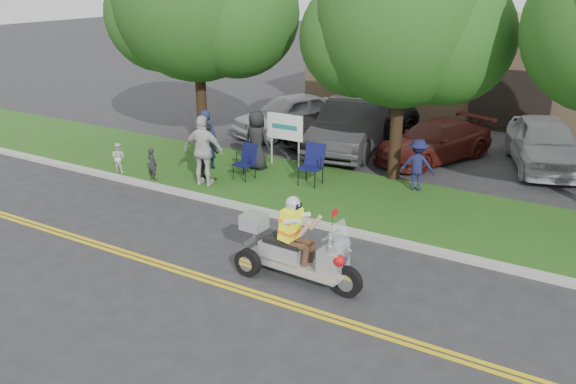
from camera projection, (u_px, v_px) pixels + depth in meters
The scene contains 24 objects.
ground at pixel (237, 274), 12.56m from camera, with size 120.00×120.00×0.00m, color #28282B.
centerline_near at pixel (220, 285), 12.09m from camera, with size 60.00×0.10×0.01m, color gold.
centerline_far at pixel (225, 282), 12.22m from camera, with size 60.00×0.10×0.01m, color gold.
curb at pixel (310, 222), 14.98m from camera, with size 60.00×0.25×0.12m, color #A8A89E.
grass_verge at pixel (348, 197), 16.71m from camera, with size 60.00×4.00×0.10m, color #245015.
commercial_building at pixel (533, 67), 26.12m from camera, with size 18.00×8.20×4.00m.
tree_left at pixel (199, 5), 19.69m from camera, with size 6.62×5.40×7.78m.
tree_mid at pixel (405, 27), 16.58m from camera, with size 5.88×4.80×7.05m.
business_sign at pixel (285, 130), 18.84m from camera, with size 1.25×0.06×1.75m.
trike_scooter at pixel (294, 252), 12.11m from camera, with size 2.74×0.93×1.80m.
lawn_chair_a at pixel (247, 159), 17.87m from camera, with size 0.62×0.63×1.04m.
lawn_chair_b at pixel (313, 162), 17.39m from camera, with size 0.63×0.66×1.17m.
spectator_adult_left at pixel (206, 139), 18.66m from camera, with size 0.67×0.44×1.85m, color #1A2249.
spectator_adult_mid at pixel (207, 151), 17.78m from camera, with size 0.81×0.63×1.67m, color black.
spectator_adult_right at pixel (204, 151), 17.17m from camera, with size 1.18×0.49×2.02m, color beige.
spectator_chair_a at pixel (418, 165), 16.86m from camera, with size 0.94×0.54×1.46m, color #171942.
spectator_chair_b at pixel (257, 140), 18.61m from camera, with size 0.89×0.58×1.82m, color black.
child_left at pixel (152, 164), 17.77m from camera, with size 0.35×0.23×0.96m, color black.
child_right at pixel (119, 158), 18.45m from camera, with size 0.44×0.35×0.92m, color silver.
parked_car_far_left at pixel (290, 114), 23.04m from camera, with size 1.83×4.54×1.55m, color #B7B9BF.
parked_car_left at pixel (352, 126), 20.89m from camera, with size 1.86×5.35×1.76m, color #2D2D2F.
parked_car_mid at pixel (349, 122), 21.83m from camera, with size 2.59×5.61×1.56m, color black.
parked_car_right at pixel (435, 141), 19.92m from camera, with size 1.80×4.44×1.29m, color #4F1912.
parked_car_far_right at pixel (544, 143), 19.11m from camera, with size 1.89×4.70×1.60m, color #B5B8BD.
Camera 1 is at (6.73, -9.04, 5.88)m, focal length 38.00 mm.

